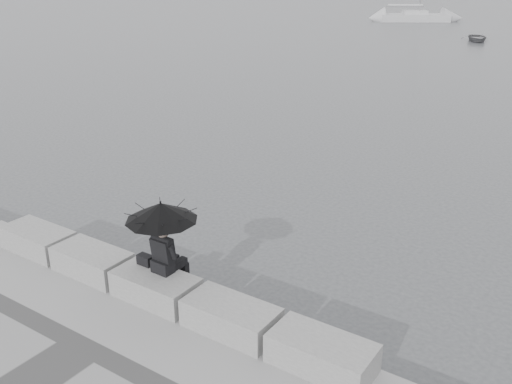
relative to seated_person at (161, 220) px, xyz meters
The scene contains 10 objects.
ground 2.05m from the seated_person, 101.05° to the left, with size 360.00×360.00×0.00m, color #45474A.
stone_block_far_left 3.68m from the seated_person, behind, with size 1.60×0.80×0.50m, color gray.
stone_block_left 2.18m from the seated_person, behind, with size 1.60×0.80×0.50m, color gray.
stone_block_centre 1.30m from the seated_person, 102.56° to the right, with size 1.60×0.80×0.50m, color gray.
stone_block_right 2.10m from the seated_person, ahead, with size 1.60×0.80×0.50m, color gray.
stone_block_far_right 3.60m from the seated_person, ahead, with size 1.60×0.80×0.50m, color gray.
seated_person is the anchor object (origin of this frame).
bag 1.04m from the seated_person, behind, with size 0.30×0.17×0.19m, color black.
sailboat_left 61.44m from the seated_person, 105.33° to the left, with size 7.77×6.14×12.90m.
dinghy 45.41m from the seated_person, 97.26° to the left, with size 3.32×1.41×0.56m, color gray.
Camera 1 is at (6.52, -6.86, 6.24)m, focal length 40.00 mm.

